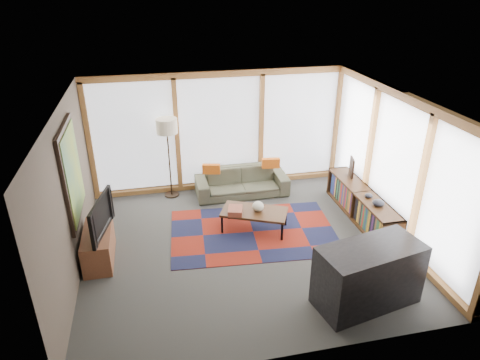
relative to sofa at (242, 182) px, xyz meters
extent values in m
plane|color=#30302D|center=(-0.38, -1.95, -0.29)|extent=(5.50, 5.50, 0.00)
cube|color=#473F33|center=(-3.13, -1.95, 1.01)|extent=(0.04, 5.00, 2.60)
cube|color=#473F33|center=(-0.38, -4.45, 1.01)|extent=(5.50, 0.04, 2.60)
cube|color=silver|center=(-0.38, -1.95, 2.31)|extent=(5.50, 5.00, 0.04)
cube|color=white|center=(-0.38, 0.52, 1.01)|extent=(5.30, 0.02, 2.35)
cube|color=white|center=(2.34, -1.95, 1.01)|extent=(0.02, 4.80, 2.35)
cube|color=black|center=(-3.09, -1.65, 1.26)|extent=(0.05, 1.35, 1.55)
cube|color=#B8B108|center=(-3.06, -1.65, 1.26)|extent=(0.02, 1.20, 1.40)
cube|color=maroon|center=(-0.13, -1.56, -0.28)|extent=(3.17, 2.18, 0.01)
imported|color=#383C2C|center=(0.00, 0.00, 0.00)|extent=(1.98, 0.78, 0.58)
cube|color=#C15613|center=(-0.66, -0.04, 0.39)|extent=(0.39, 0.19, 0.20)
cube|color=#C15613|center=(0.64, -0.02, 0.39)|extent=(0.40, 0.17, 0.21)
cube|color=brown|center=(-0.45, -1.48, 0.16)|extent=(0.33, 0.37, 0.11)
ellipsoid|color=beige|center=(-0.02, -1.48, 0.20)|extent=(0.27, 0.27, 0.19)
ellipsoid|color=black|center=(2.06, -2.07, 0.35)|extent=(0.23, 0.23, 0.11)
ellipsoid|color=black|center=(2.04, -1.75, 0.34)|extent=(0.15, 0.15, 0.07)
cube|color=black|center=(2.13, -0.81, 0.50)|extent=(0.11, 0.30, 0.40)
cube|color=brown|center=(-2.85, -1.83, -0.02)|extent=(0.45, 1.08, 0.54)
imported|color=black|center=(-2.82, -1.84, 0.56)|extent=(0.37, 1.07, 0.61)
cube|color=black|center=(1.02, -3.73, 0.18)|extent=(1.60, 0.98, 0.94)
camera|label=1|loc=(-1.81, -8.13, 4.05)|focal=32.00mm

